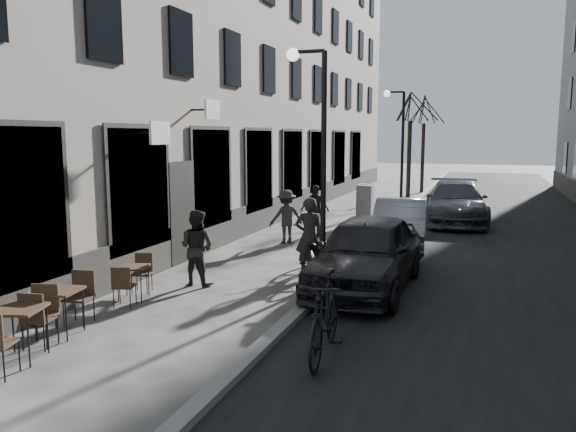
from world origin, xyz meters
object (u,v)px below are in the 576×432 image
Objects in this scene: sign_board at (38,299)px; streetlamp_near at (316,139)px; pedestrian_near at (197,247)px; moped at (325,316)px; tree_far at (424,109)px; bicycle at (309,251)px; tree_near at (411,104)px; pedestrian_far at (315,211)px; car_far at (456,202)px; bistro_set_c at (133,279)px; car_near at (367,253)px; car_mid at (400,223)px; utility_cabinet at (365,205)px; bistro_set_a at (20,328)px; streetlamp_far at (399,137)px; bistro_set_b at (60,307)px; pedestrian_mid at (286,217)px.

streetlamp_near is at bearing 27.31° from sign_board.
pedestrian_near is 4.80m from moped.
tree_far reaches higher than bicycle.
pedestrian_far is at bearing -100.49° from tree_near.
pedestrian_near is 0.31× the size of car_far.
bistro_set_c is at bearing -139.25° from pedestrian_far.
car_near is at bearing 18.80° from sign_board.
pedestrian_near is 6.80m from car_mid.
pedestrian_near is 6.59m from pedestrian_far.
tree_far reaches higher than bistro_set_c.
moped is (1.97, -12.44, -0.10)m from utility_cabinet.
bistro_set_a is 14.17m from utility_cabinet.
streetlamp_far is 3.97m from car_far.
tree_near is 3.61× the size of bistro_set_b.
bistro_set_a is 0.31× the size of car_far.
utility_cabinet is 4.07m from car_mid.
tree_far is 3.44× the size of pedestrian_near.
pedestrian_mid is at bearing 117.46° from streetlamp_near.
utility_cabinet is (-0.63, 8.44, -2.43)m from streetlamp_near.
sign_board is at bearing -98.84° from tree_far.
streetlamp_far is 16.80m from sign_board.
bistro_set_c is at bearing -125.75° from car_mid.
car_far is (1.30, 5.24, 0.08)m from car_mid.
car_mid is (1.17, 4.79, -2.47)m from streetlamp_near.
streetlamp_near reaches higher than pedestrian_near.
tree_near and tree_far have the same top height.
bistro_set_c is (-3.06, -14.41, -2.75)m from streetlamp_far.
pedestrian_mid is at bearing -148.08° from pedestrian_far.
sign_board is 6.42m from car_near.
streetlamp_far is 7.71m from car_mid.
tree_far is 16.01m from pedestrian_far.
tree_near is 18.20m from bistro_set_c.
bistro_set_c is 0.30× the size of car_near.
sign_board is 5.91m from bicycle.
tree_near reaches higher than pedestrian_near.
car_near is (2.85, -5.69, -0.05)m from pedestrian_far.
sign_board is at bearing -109.34° from utility_cabinet.
streetlamp_near reaches higher than moped.
tree_near reaches higher than pedestrian_far.
bistro_set_c is 1.38× the size of sign_board.
streetlamp_far is (0.00, 12.00, 0.00)m from streetlamp_near.
moped is at bearing -99.90° from car_far.
car_mid reaches higher than moped.
bistro_set_a is 0.78× the size of moped.
utility_cabinet is 3.48m from car_far.
moped is (1.27, -19.00, -4.04)m from tree_near.
streetlamp_near is at bearing 47.90° from bistro_set_a.
tree_far is at bearing 97.05° from car_far.
tree_far is 13.18m from utility_cabinet.
bicycle is at bearing 53.30° from bistro_set_b.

